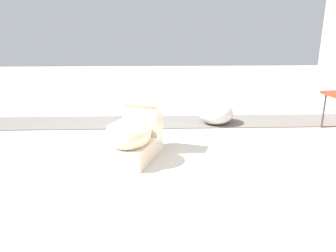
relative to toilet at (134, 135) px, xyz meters
The scene contains 4 objects.
ground_plane 0.23m from the toilet, 64.45° to the left, with size 14.00×14.00×0.00m, color #B7B2A8.
gravel_strip 1.28m from the toilet, 153.89° to the left, with size 0.56×8.00×0.01m, color #605B56.
toilet is the anchor object (origin of this frame).
boulder_near 1.39m from the toilet, 138.41° to the left, with size 0.42×0.40×0.27m, color #B7B2AD.
Camera 1 is at (2.75, 0.15, 1.16)m, focal length 35.00 mm.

